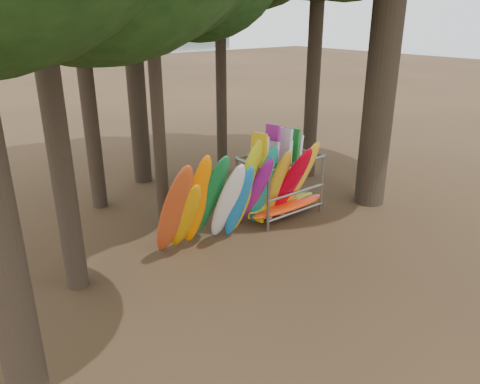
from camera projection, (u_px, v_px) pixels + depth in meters
ground at (293, 249)px, 12.92m from camera, size 120.00×120.00×0.00m
kayak_row at (240, 195)px, 13.11m from camera, size 5.10×2.18×3.11m
storage_rack at (279, 187)px, 14.88m from camera, size 3.05×1.51×2.89m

